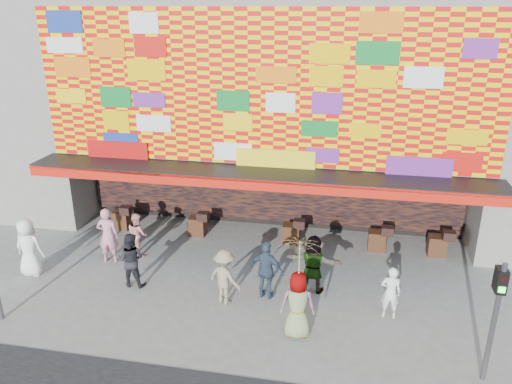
# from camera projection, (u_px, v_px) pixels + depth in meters

# --- Properties ---
(ground) EXTENTS (90.00, 90.00, 0.00)m
(ground) POSITION_uv_depth(u_px,v_px,m) (235.00, 312.00, 13.94)
(ground) COLOR slate
(ground) RESTS_ON ground
(shop_building) EXTENTS (15.20, 9.40, 10.00)m
(shop_building) POSITION_uv_depth(u_px,v_px,m) (280.00, 81.00, 19.59)
(shop_building) COLOR gray
(shop_building) RESTS_ON ground
(signal_right) EXTENTS (0.22, 0.20, 3.00)m
(signal_right) POSITION_uv_depth(u_px,v_px,m) (496.00, 310.00, 10.81)
(signal_right) COLOR #59595B
(signal_right) RESTS_ON ground
(ped_a) EXTENTS (0.95, 0.64, 1.88)m
(ped_a) POSITION_uv_depth(u_px,v_px,m) (29.00, 248.00, 15.57)
(ped_a) COLOR white
(ped_a) RESTS_ON ground
(ped_b) EXTENTS (0.76, 0.56, 1.91)m
(ped_b) POSITION_uv_depth(u_px,v_px,m) (108.00, 235.00, 16.36)
(ped_b) COLOR #CC8499
(ped_b) RESTS_ON ground
(ped_c) EXTENTS (0.85, 0.67, 1.72)m
(ped_c) POSITION_uv_depth(u_px,v_px,m) (131.00, 260.00, 15.00)
(ped_c) COLOR black
(ped_c) RESTS_ON ground
(ped_d) EXTENTS (1.22, 1.00, 1.65)m
(ped_d) POSITION_uv_depth(u_px,v_px,m) (225.00, 277.00, 14.13)
(ped_d) COLOR gray
(ped_d) RESTS_ON ground
(ped_e) EXTENTS (1.12, 0.68, 1.78)m
(ped_e) POSITION_uv_depth(u_px,v_px,m) (267.00, 270.00, 14.34)
(ped_e) COLOR #324458
(ped_e) RESTS_ON ground
(ped_f) EXTENTS (1.71, 0.68, 1.80)m
(ped_f) POSITION_uv_depth(u_px,v_px,m) (313.00, 264.00, 14.67)
(ped_f) COLOR gray
(ped_f) RESTS_ON ground
(ped_g) EXTENTS (0.95, 0.67, 1.83)m
(ped_g) POSITION_uv_depth(u_px,v_px,m) (298.00, 305.00, 12.66)
(ped_g) COLOR gray
(ped_g) RESTS_ON ground
(ped_h) EXTENTS (0.56, 0.38, 1.52)m
(ped_h) POSITION_uv_depth(u_px,v_px,m) (390.00, 293.00, 13.48)
(ped_h) COLOR white
(ped_h) RESTS_ON ground
(ped_i) EXTENTS (0.92, 0.91, 1.50)m
(ped_i) POSITION_uv_depth(u_px,v_px,m) (138.00, 234.00, 16.92)
(ped_i) COLOR pink
(ped_i) RESTS_ON ground
(parasol) EXTENTS (1.21, 1.23, 1.98)m
(parasol) POSITION_uv_depth(u_px,v_px,m) (299.00, 260.00, 12.20)
(parasol) COLOR #FFEEA0
(parasol) RESTS_ON ground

